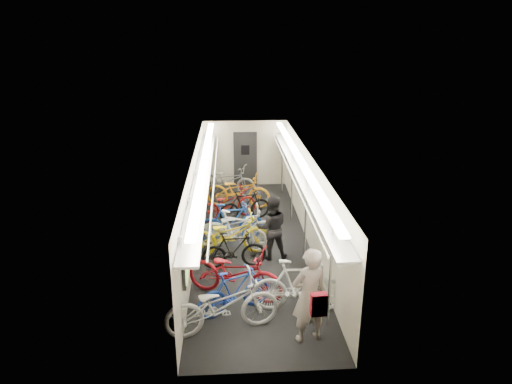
{
  "coord_description": "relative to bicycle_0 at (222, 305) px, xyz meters",
  "views": [
    {
      "loc": [
        -0.57,
        -11.17,
        5.37
      ],
      "look_at": [
        0.15,
        0.85,
        1.15
      ],
      "focal_mm": 32.0,
      "sensor_mm": 36.0,
      "label": 1
    }
  ],
  "objects": [
    {
      "name": "bicycle_7",
      "position": [
        0.19,
        4.02,
        -0.03
      ],
      "size": [
        1.86,
        0.78,
        1.08
      ],
      "primitive_type": "imported",
      "rotation": [
        0.0,
        0.0,
        1.72
      ],
      "color": "navy",
      "rests_on": "ground"
    },
    {
      "name": "train_car_shell",
      "position": [
        0.4,
        4.54,
        1.08
      ],
      "size": [
        10.0,
        10.0,
        10.0
      ],
      "color": "black",
      "rests_on": "ground"
    },
    {
      "name": "bicycle_0",
      "position": [
        0.0,
        0.0,
        0.0
      ],
      "size": [
        2.29,
        1.22,
        1.14
      ],
      "primitive_type": "imported",
      "rotation": [
        0.0,
        0.0,
        1.79
      ],
      "color": "silver",
      "rests_on": "ground"
    },
    {
      "name": "bicycle_5",
      "position": [
        0.3,
        3.48,
        -0.04
      ],
      "size": [
        1.81,
        1.15,
        1.06
      ],
      "primitive_type": "imported",
      "rotation": [
        0.0,
        0.0,
        1.16
      ],
      "color": "white",
      "rests_on": "ground"
    },
    {
      "name": "bicycle_11",
      "position": [
        1.52,
        0.6,
        0.0
      ],
      "size": [
        1.94,
        0.64,
        1.15
      ],
      "primitive_type": "imported",
      "rotation": [
        0.0,
        0.0,
        1.52
      ],
      "color": "silver",
      "rests_on": "ground"
    },
    {
      "name": "bicycle_1",
      "position": [
        0.24,
        0.61,
        -0.09
      ],
      "size": [
        1.65,
        1.07,
        0.96
      ],
      "primitive_type": "imported",
      "rotation": [
        0.0,
        0.0,
        1.99
      ],
      "color": "#1B39A7",
      "rests_on": "ground"
    },
    {
      "name": "passenger_near",
      "position": [
        1.56,
        -0.34,
        0.36
      ],
      "size": [
        0.78,
        0.63,
        1.86
      ],
      "primitive_type": "imported",
      "rotation": [
        0.0,
        0.0,
        3.44
      ],
      "color": "gray",
      "rests_on": "ground"
    },
    {
      "name": "bicycle_9",
      "position": [
        0.62,
        5.41,
        -0.09
      ],
      "size": [
        1.67,
        0.91,
        0.96
      ],
      "primitive_type": "imported",
      "rotation": [
        0.0,
        0.0,
        1.87
      ],
      "color": "black",
      "rests_on": "ground"
    },
    {
      "name": "bicycle_10",
      "position": [
        0.44,
        6.55,
        -0.02
      ],
      "size": [
        2.21,
        1.19,
        1.1
      ],
      "primitive_type": "imported",
      "rotation": [
        0.0,
        0.0,
        1.34
      ],
      "color": "orange",
      "rests_on": "ground"
    },
    {
      "name": "bicycle_8",
      "position": [
        0.11,
        5.55,
        -0.09
      ],
      "size": [
        1.96,
        1.34,
        0.97
      ],
      "primitive_type": "imported",
      "rotation": [
        0.0,
        0.0,
        1.98
      ],
      "color": "maroon",
      "rests_on": "ground"
    },
    {
      "name": "bicycle_12",
      "position": [
        0.11,
        7.7,
        -0.02
      ],
      "size": [
        2.21,
        1.49,
        1.1
      ],
      "primitive_type": "imported",
      "rotation": [
        0.0,
        0.0,
        1.17
      ],
      "color": "slate",
      "rests_on": "ground"
    },
    {
      "name": "passenger_mid",
      "position": [
        1.19,
        2.94,
        0.25
      ],
      "size": [
        0.81,
        0.64,
        1.64
      ],
      "primitive_type": "imported",
      "rotation": [
        0.0,
        0.0,
        3.17
      ],
      "color": "black",
      "rests_on": "ground"
    },
    {
      "name": "bicycle_6",
      "position": [
        0.35,
        3.65,
        -0.03
      ],
      "size": [
        2.11,
        0.83,
        1.09
      ],
      "primitive_type": "imported",
      "rotation": [
        0.0,
        0.0,
        1.62
      ],
      "color": "silver",
      "rests_on": "ground"
    },
    {
      "name": "backpack",
      "position": [
        1.56,
        -1.16,
        0.71
      ],
      "size": [
        0.27,
        0.16,
        0.38
      ],
      "primitive_type": "cube",
      "rotation": [
        0.0,
        0.0,
        0.06
      ],
      "color": "#B61226",
      "rests_on": "passenger_near"
    },
    {
      "name": "bicycle_4",
      "position": [
        0.15,
        3.17,
        -0.02
      ],
      "size": [
        2.19,
        1.01,
        1.11
      ],
      "primitive_type": "imported",
      "rotation": [
        0.0,
        0.0,
        1.71
      ],
      "color": "yellow",
      "rests_on": "ground"
    },
    {
      "name": "bicycle_3",
      "position": [
        0.25,
        2.48,
        -0.1
      ],
      "size": [
        1.59,
        0.57,
        0.94
      ],
      "primitive_type": "imported",
      "rotation": [
        0.0,
        0.0,
        1.65
      ],
      "color": "black",
      "rests_on": "ground"
    },
    {
      "name": "bicycle_2",
      "position": [
        0.24,
        1.21,
        -0.0
      ],
      "size": [
        2.29,
        1.56,
        1.14
      ],
      "primitive_type": "imported",
      "rotation": [
        0.0,
        0.0,
        1.16
      ],
      "color": "maroon",
      "rests_on": "ground"
    }
  ]
}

